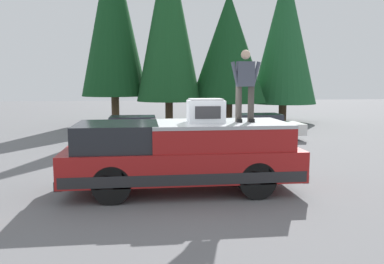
{
  "coord_description": "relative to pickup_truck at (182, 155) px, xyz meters",
  "views": [
    {
      "loc": [
        -9.26,
        0.88,
        2.6
      ],
      "look_at": [
        0.32,
        -0.27,
        1.35
      ],
      "focal_mm": 36.39,
      "sensor_mm": 36.0,
      "label": 1
    }
  ],
  "objects": [
    {
      "name": "parked_car_white",
      "position": [
        7.88,
        -4.15,
        -0.29
      ],
      "size": [
        1.64,
        4.1,
        1.16
      ],
      "color": "white",
      "rests_on": "ground"
    },
    {
      "name": "conifer_left",
      "position": [
        13.85,
        -4.07,
        3.72
      ],
      "size": [
        4.52,
        4.52,
        7.84
      ],
      "color": "#4C3826",
      "rests_on": "ground"
    },
    {
      "name": "pickup_truck",
      "position": [
        0.0,
        0.0,
        0.0
      ],
      "size": [
        2.01,
        5.54,
        1.65
      ],
      "color": "maroon",
      "rests_on": "ground"
    },
    {
      "name": "conifer_center_left",
      "position": [
        13.48,
        -0.52,
        5.27
      ],
      "size": [
        3.68,
        3.68,
        10.82
      ],
      "color": "#4C3826",
      "rests_on": "ground"
    },
    {
      "name": "conifer_far_left",
      "position": [
        15.23,
        -7.99,
        4.66
      ],
      "size": [
        4.14,
        4.14,
        9.88
      ],
      "color": "#4C3826",
      "rests_on": "ground"
    },
    {
      "name": "person_on_truck_bed",
      "position": [
        -0.08,
        -1.49,
        1.68
      ],
      "size": [
        0.29,
        0.72,
        1.69
      ],
      "color": "#423D38",
      "rests_on": "pickup_truck"
    },
    {
      "name": "compressor_unit",
      "position": [
        -0.11,
        -0.54,
        1.05
      ],
      "size": [
        0.65,
        0.84,
        0.56
      ],
      "color": "silver",
      "rests_on": "pickup_truck"
    },
    {
      "name": "conifer_center_right",
      "position": [
        14.78,
        2.65,
        5.6
      ],
      "size": [
        3.87,
        3.87,
        11.23
      ],
      "color": "#4C3826",
      "rests_on": "ground"
    },
    {
      "name": "ground_plane",
      "position": [
        0.18,
        -0.02,
        -0.87
      ],
      "size": [
        90.0,
        90.0,
        0.0
      ],
      "primitive_type": "plane",
      "color": "slate"
    },
    {
      "name": "parked_car_navy",
      "position": [
        7.37,
        1.47,
        -0.29
      ],
      "size": [
        1.64,
        4.1,
        1.16
      ],
      "color": "navy",
      "rests_on": "ground"
    }
  ]
}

